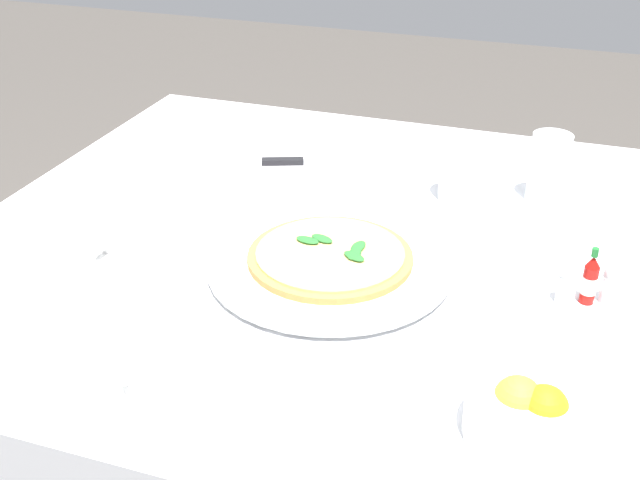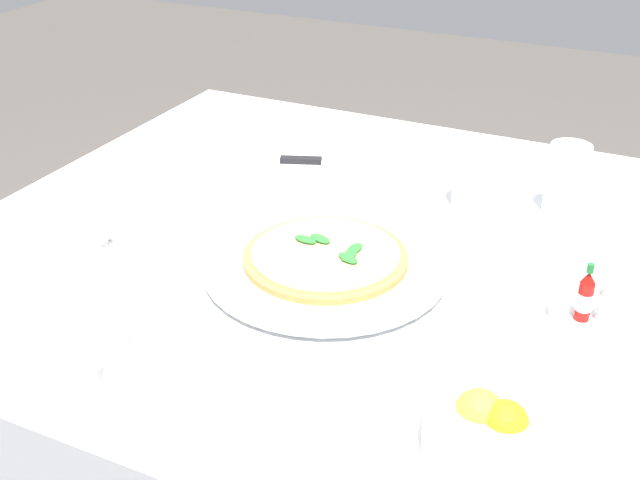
{
  "view_description": "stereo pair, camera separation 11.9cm",
  "coord_description": "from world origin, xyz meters",
  "px_view_note": "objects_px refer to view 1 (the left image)",
  "views": [
    {
      "loc": [
        0.37,
        -1.04,
        1.33
      ],
      "look_at": [
        0.03,
        -0.05,
        0.75
      ],
      "focal_mm": 45.08,
      "sensor_mm": 36.0,
      "label": 1
    },
    {
      "loc": [
        0.48,
        -0.99,
        1.33
      ],
      "look_at": [
        0.03,
        -0.05,
        0.75
      ],
      "focal_mm": 45.08,
      "sensor_mm": 36.0,
      "label": 2
    }
  ],
  "objects_px": {
    "pizza": "(330,256)",
    "water_glass_near_right": "(548,172)",
    "dinner_knife": "(311,161)",
    "coffee_cup_center_back": "(121,230)",
    "citrus_bowl": "(534,416)",
    "hot_sauce_bottle": "(590,280)",
    "napkin_folded": "(309,169)",
    "pizza_plate": "(330,264)",
    "water_glass_back_corner": "(461,173)",
    "coffee_cup_left_edge": "(116,353)",
    "salt_shaker": "(611,286)",
    "pepper_shaker": "(567,286)"
  },
  "relations": [
    {
      "from": "pizza",
      "to": "water_glass_near_right",
      "type": "relative_size",
      "value": 2.03
    },
    {
      "from": "dinner_knife",
      "to": "coffee_cup_center_back",
      "type": "bearing_deg",
      "value": -138.26
    },
    {
      "from": "coffee_cup_center_back",
      "to": "citrus_bowl",
      "type": "bearing_deg",
      "value": -19.14
    },
    {
      "from": "hot_sauce_bottle",
      "to": "dinner_knife",
      "type": "bearing_deg",
      "value": 150.55
    },
    {
      "from": "pizza",
      "to": "napkin_folded",
      "type": "height_order",
      "value": "pizza"
    },
    {
      "from": "hot_sauce_bottle",
      "to": "water_glass_near_right",
      "type": "bearing_deg",
      "value": 105.1
    },
    {
      "from": "pizza_plate",
      "to": "water_glass_back_corner",
      "type": "height_order",
      "value": "water_glass_back_corner"
    },
    {
      "from": "coffee_cup_left_edge",
      "to": "citrus_bowl",
      "type": "distance_m",
      "value": 0.48
    },
    {
      "from": "napkin_folded",
      "to": "citrus_bowl",
      "type": "distance_m",
      "value": 0.72
    },
    {
      "from": "hot_sauce_bottle",
      "to": "salt_shaker",
      "type": "height_order",
      "value": "hot_sauce_bottle"
    },
    {
      "from": "pizza_plate",
      "to": "salt_shaker",
      "type": "bearing_deg",
      "value": 6.65
    },
    {
      "from": "water_glass_back_corner",
      "to": "napkin_folded",
      "type": "distance_m",
      "value": 0.28
    },
    {
      "from": "pepper_shaker",
      "to": "pizza_plate",
      "type": "bearing_deg",
      "value": -175.7
    },
    {
      "from": "pizza",
      "to": "coffee_cup_left_edge",
      "type": "bearing_deg",
      "value": -118.92
    },
    {
      "from": "napkin_folded",
      "to": "hot_sauce_bottle",
      "type": "distance_m",
      "value": 0.57
    },
    {
      "from": "coffee_cup_left_edge",
      "to": "water_glass_back_corner",
      "type": "bearing_deg",
      "value": 63.36
    },
    {
      "from": "dinner_knife",
      "to": "water_glass_back_corner",
      "type": "bearing_deg",
      "value": -24.75
    },
    {
      "from": "coffee_cup_center_back",
      "to": "citrus_bowl",
      "type": "xyz_separation_m",
      "value": [
        0.63,
        -0.22,
        -0.0
      ]
    },
    {
      "from": "pizza_plate",
      "to": "hot_sauce_bottle",
      "type": "bearing_deg",
      "value": 5.57
    },
    {
      "from": "water_glass_back_corner",
      "to": "salt_shaker",
      "type": "height_order",
      "value": "water_glass_back_corner"
    },
    {
      "from": "coffee_cup_left_edge",
      "to": "pizza_plate",
      "type": "bearing_deg",
      "value": 61.09
    },
    {
      "from": "coffee_cup_left_edge",
      "to": "dinner_knife",
      "type": "distance_m",
      "value": 0.61
    },
    {
      "from": "pizza",
      "to": "dinner_knife",
      "type": "height_order",
      "value": "pizza"
    },
    {
      "from": "dinner_knife",
      "to": "citrus_bowl",
      "type": "height_order",
      "value": "citrus_bowl"
    },
    {
      "from": "coffee_cup_center_back",
      "to": "napkin_folded",
      "type": "bearing_deg",
      "value": 62.96
    },
    {
      "from": "coffee_cup_left_edge",
      "to": "citrus_bowl",
      "type": "relative_size",
      "value": 0.87
    },
    {
      "from": "coffee_cup_left_edge",
      "to": "water_glass_near_right",
      "type": "xyz_separation_m",
      "value": [
        0.44,
        0.64,
        0.02
      ]
    },
    {
      "from": "water_glass_near_right",
      "to": "napkin_folded",
      "type": "height_order",
      "value": "water_glass_near_right"
    },
    {
      "from": "pizza_plate",
      "to": "water_glass_near_right",
      "type": "relative_size",
      "value": 3.01
    },
    {
      "from": "water_glass_back_corner",
      "to": "pepper_shaker",
      "type": "height_order",
      "value": "water_glass_back_corner"
    },
    {
      "from": "dinner_knife",
      "to": "hot_sauce_bottle",
      "type": "xyz_separation_m",
      "value": [
        0.49,
        -0.28,
        0.01
      ]
    },
    {
      "from": "coffee_cup_left_edge",
      "to": "coffee_cup_center_back",
      "type": "height_order",
      "value": "coffee_cup_center_back"
    },
    {
      "from": "pizza_plate",
      "to": "coffee_cup_left_edge",
      "type": "height_order",
      "value": "coffee_cup_left_edge"
    },
    {
      "from": "pizza",
      "to": "citrus_bowl",
      "type": "relative_size",
      "value": 1.58
    },
    {
      "from": "napkin_folded",
      "to": "dinner_knife",
      "type": "height_order",
      "value": "dinner_knife"
    },
    {
      "from": "water_glass_near_right",
      "to": "salt_shaker",
      "type": "bearing_deg",
      "value": -69.52
    },
    {
      "from": "napkin_folded",
      "to": "hot_sauce_bottle",
      "type": "bearing_deg",
      "value": -48.94
    },
    {
      "from": "dinner_knife",
      "to": "hot_sauce_bottle",
      "type": "relative_size",
      "value": 2.28
    },
    {
      "from": "coffee_cup_center_back",
      "to": "water_glass_near_right",
      "type": "relative_size",
      "value": 1.14
    },
    {
      "from": "coffee_cup_center_back",
      "to": "pepper_shaker",
      "type": "bearing_deg",
      "value": 5.19
    },
    {
      "from": "coffee_cup_center_back",
      "to": "napkin_folded",
      "type": "xyz_separation_m",
      "value": [
        0.18,
        0.35,
        -0.02
      ]
    },
    {
      "from": "coffee_cup_left_edge",
      "to": "pizza",
      "type": "bearing_deg",
      "value": 61.08
    },
    {
      "from": "coffee_cup_center_back",
      "to": "dinner_knife",
      "type": "height_order",
      "value": "coffee_cup_center_back"
    },
    {
      "from": "citrus_bowl",
      "to": "pepper_shaker",
      "type": "distance_m",
      "value": 0.28
    },
    {
      "from": "water_glass_near_right",
      "to": "dinner_knife",
      "type": "distance_m",
      "value": 0.41
    },
    {
      "from": "napkin_folded",
      "to": "pepper_shaker",
      "type": "distance_m",
      "value": 0.55
    },
    {
      "from": "coffee_cup_left_edge",
      "to": "salt_shaker",
      "type": "height_order",
      "value": "coffee_cup_left_edge"
    },
    {
      "from": "pizza_plate",
      "to": "dinner_knife",
      "type": "bearing_deg",
      "value": 114.11
    },
    {
      "from": "pizza_plate",
      "to": "water_glass_near_right",
      "type": "bearing_deg",
      "value": 51.56
    },
    {
      "from": "pizza",
      "to": "water_glass_near_right",
      "type": "xyz_separation_m",
      "value": [
        0.27,
        0.34,
        0.03
      ]
    }
  ]
}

